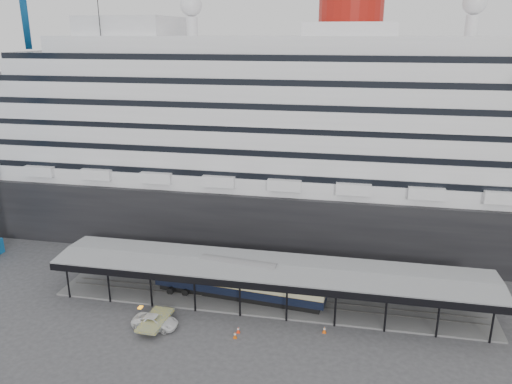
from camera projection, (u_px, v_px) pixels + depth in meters
ground at (262, 322)px, 60.22m from camera, size 200.00×200.00×0.00m
cruise_ship at (297, 126)px, 84.52m from camera, size 130.00×30.00×43.90m
platform_canopy at (269, 285)px, 64.17m from camera, size 56.00×9.18×5.30m
port_truck at (155, 322)px, 58.98m from camera, size 5.56×2.78×1.51m
pullman_carriage at (239, 280)px, 64.81m from camera, size 22.99×5.21×22.40m
traffic_cone_left at (235, 335)px, 56.98m from camera, size 0.52×0.52×0.84m
traffic_cone_mid at (238, 330)px, 58.01m from camera, size 0.47×0.47×0.80m
traffic_cone_right at (324, 330)px, 57.99m from camera, size 0.44×0.44×0.82m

